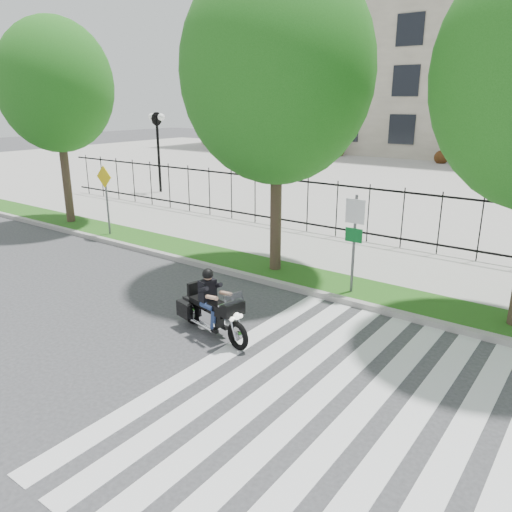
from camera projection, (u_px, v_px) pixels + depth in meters
The scene contains 13 objects.
ground at pixel (138, 331), 10.92m from camera, with size 120.00×120.00×0.00m, color #363639.
curb at pixel (250, 277), 14.05m from camera, with size 60.00×0.20×0.15m, color #9A9791.
grass_verge at pixel (268, 269), 14.71m from camera, with size 60.00×1.50×0.15m, color #164C13.
sidewalk at pixel (311, 249), 16.63m from camera, with size 60.00×3.50×0.15m, color #AAA79F.
plaza at pixel (458, 183), 30.12m from camera, with size 80.00×34.00×0.10m, color #AAA79F.
crosswalk_stripes at pixel (335, 408), 8.19m from camera, with size 5.70×8.00×0.01m, color silver, non-canonical shape.
iron_fence at pixel (337, 209), 17.65m from camera, with size 30.00×0.06×2.00m, color black, non-canonical shape.
lamp_post_left at pixel (157, 133), 25.97m from camera, with size 1.06×0.70×4.25m.
street_tree_0 at pixel (56, 86), 18.63m from camera, with size 4.27×4.27×7.65m.
street_tree_1 at pixel (277, 72), 12.92m from camera, with size 5.09×5.09×8.33m.
sign_pole_regulatory at pixel (354, 231), 12.30m from camera, with size 0.50×0.09×2.50m.
sign_pole_warning at pixel (106, 191), 17.78m from camera, with size 0.78×0.09×2.49m.
motorcycle_rider at pixel (212, 310), 10.58m from camera, with size 2.27×0.95×1.78m.
Camera 1 is at (7.97, -6.46, 4.85)m, focal length 35.00 mm.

